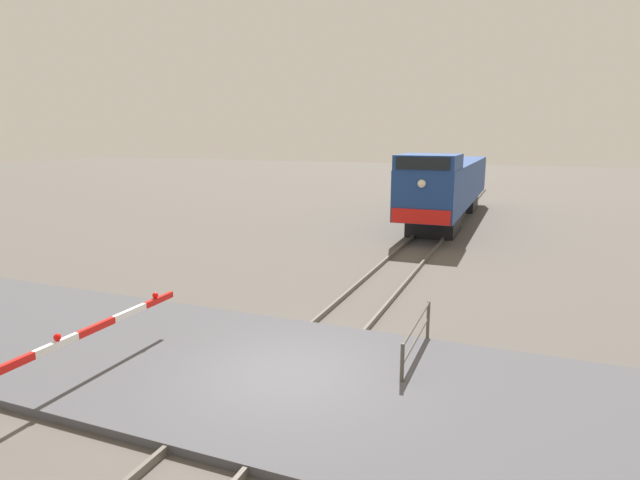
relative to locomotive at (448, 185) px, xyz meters
The scene contains 7 objects.
ground_plane 21.64m from the locomotive, 90.00° to the right, with size 160.00×160.00×0.00m, color #514C47.
rail_track_left 21.65m from the locomotive, 91.91° to the right, with size 0.08×80.00×0.15m, color #59544C.
rail_track_right 21.65m from the locomotive, 88.09° to the right, with size 0.08×80.00×0.15m, color #59544C.
road_surface 21.64m from the locomotive, 90.00° to the right, with size 36.00×5.85×0.17m, color #47474C.
locomotive is the anchor object (origin of this frame).
crossing_gate 25.08m from the locomotive, 98.37° to the right, with size 0.36×5.57×1.31m.
guard_railing 19.76m from the locomotive, 83.49° to the right, with size 0.08×2.88×0.95m.
Camera 1 is at (4.27, -8.87, 4.94)m, focal length 29.27 mm.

